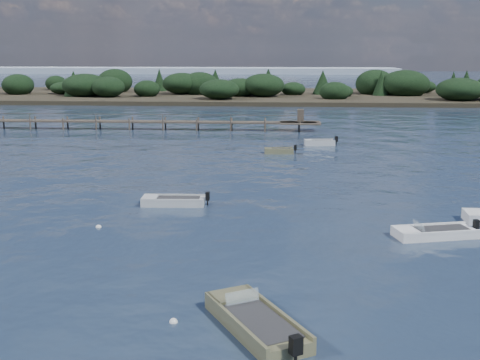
# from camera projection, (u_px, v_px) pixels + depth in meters

# --- Properties ---
(ground) EXTENTS (400.00, 400.00, 0.00)m
(ground) POSITION_uv_depth(u_px,v_px,m) (270.00, 120.00, 87.14)
(ground) COLOR #162235
(ground) RESTS_ON ground
(dinghy_mid_grey) EXTENTS (4.44, 1.69, 1.12)m
(dinghy_mid_grey) POSITION_uv_depth(u_px,v_px,m) (173.00, 203.00, 39.35)
(dinghy_mid_grey) COLOR #A6AAAD
(dinghy_mid_grey) RESTS_ON ground
(tender_far_white) EXTENTS (3.18, 1.31, 1.08)m
(tender_far_white) POSITION_uv_depth(u_px,v_px,m) (279.00, 152.00, 58.80)
(tender_far_white) COLOR #6C6A48
(tender_far_white) RESTS_ON ground
(dinghy_near_olive) EXTENTS (4.17, 5.40, 1.35)m
(dinghy_near_olive) POSITION_uv_depth(u_px,v_px,m) (256.00, 325.00, 21.84)
(dinghy_near_olive) COLOR #6C6A48
(dinghy_near_olive) RESTS_ON ground
(tender_far_grey_b) EXTENTS (3.59, 1.63, 1.21)m
(tender_far_grey_b) POSITION_uv_depth(u_px,v_px,m) (320.00, 144.00, 63.84)
(tender_far_grey_b) COLOR #A6AAAD
(tender_far_grey_b) RESTS_ON ground
(dinghy_mid_white_a) EXTENTS (4.86, 2.68, 1.12)m
(dinghy_mid_white_a) POSITION_uv_depth(u_px,v_px,m) (435.00, 234.00, 32.62)
(dinghy_mid_white_a) COLOR silver
(dinghy_mid_white_a) RESTS_ON ground
(buoy_a) EXTENTS (0.32, 0.32, 0.32)m
(buoy_a) POSITION_uv_depth(u_px,v_px,m) (173.00, 322.00, 22.43)
(buoy_a) COLOR silver
(buoy_a) RESTS_ON ground
(buoy_b) EXTENTS (0.32, 0.32, 0.32)m
(buoy_b) POSITION_uv_depth(u_px,v_px,m) (407.00, 231.00, 33.69)
(buoy_b) COLOR silver
(buoy_b) RESTS_ON ground
(buoy_c) EXTENTS (0.32, 0.32, 0.32)m
(buoy_c) POSITION_uv_depth(u_px,v_px,m) (99.00, 227.00, 34.40)
(buoy_c) COLOR silver
(buoy_c) RESTS_ON ground
(jetty) EXTENTS (64.50, 3.20, 3.40)m
(jetty) POSITION_uv_depth(u_px,v_px,m) (98.00, 121.00, 76.61)
(jetty) COLOR #463D33
(jetty) RESTS_ON ground
(far_headland) EXTENTS (190.00, 40.00, 5.80)m
(far_headland) POSITION_uv_depth(u_px,v_px,m) (394.00, 89.00, 124.14)
(far_headland) COLOR black
(far_headland) RESTS_ON ground
(distant_haze) EXTENTS (280.00, 20.00, 2.40)m
(distant_haze) POSITION_uv_depth(u_px,v_px,m) (67.00, 73.00, 258.62)
(distant_haze) COLOR #909FB3
(distant_haze) RESTS_ON ground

